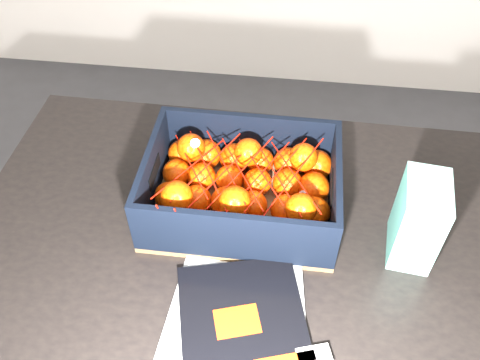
# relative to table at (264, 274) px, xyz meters

# --- Properties ---
(room_shell) EXTENTS (3.54, 3.54, 2.50)m
(room_shell) POSITION_rel_table_xyz_m (-0.28, -0.13, 0.60)
(room_shell) COLOR silver
(room_shell) RESTS_ON ground
(table) EXTENTS (1.21, 0.82, 0.75)m
(table) POSITION_rel_table_xyz_m (0.00, 0.00, 0.00)
(table) COLOR black
(table) RESTS_ON ground
(magazine_stack) EXTENTS (0.29, 0.32, 0.02)m
(magazine_stack) POSITION_rel_table_xyz_m (-0.03, -0.19, 0.11)
(magazine_stack) COLOR silver
(magazine_stack) RESTS_ON table
(produce_crate) EXTENTS (0.38, 0.28, 0.13)m
(produce_crate) POSITION_rel_table_xyz_m (-0.06, 0.10, 0.14)
(produce_crate) COLOR olive
(produce_crate) RESTS_ON table
(clementine_heap) EXTENTS (0.35, 0.26, 0.11)m
(clementine_heap) POSITION_rel_table_xyz_m (-0.05, 0.09, 0.15)
(clementine_heap) COLOR #E23D04
(clementine_heap) RESTS_ON produce_crate
(mesh_net) EXTENTS (0.31, 0.25, 0.09)m
(mesh_net) POSITION_rel_table_xyz_m (-0.07, 0.08, 0.21)
(mesh_net) COLOR #BD1307
(mesh_net) RESTS_ON clementine_heap
(retail_carton) EXTENTS (0.09, 0.12, 0.17)m
(retail_carton) POSITION_rel_table_xyz_m (0.27, 0.03, 0.18)
(retail_carton) COLOR white
(retail_carton) RESTS_ON table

